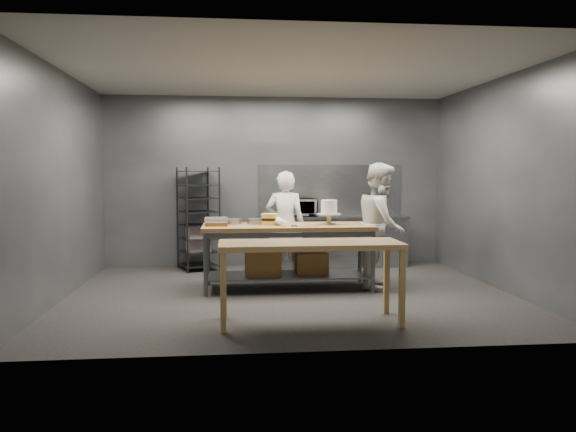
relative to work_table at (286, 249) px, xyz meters
The scene contains 16 objects.
ground 0.66m from the work_table, 86.45° to the right, with size 6.00×6.00×0.00m, color black.
back_wall 2.36m from the work_table, 89.46° to the left, with size 6.00×0.04×3.00m, color #4C4F54.
work_table is the anchor object (origin of this frame).
near_counter 1.84m from the work_table, 87.27° to the right, with size 2.00×0.70×0.90m.
back_counter 2.12m from the work_table, 61.11° to the left, with size 2.60×0.60×0.90m.
splashback_panel 2.50m from the work_table, 64.60° to the left, with size 2.60×0.02×0.90m, color slate.
speed_rack 2.23m from the work_table, 126.98° to the left, with size 0.79×0.82×1.75m.
chef_behind 0.84m from the work_table, 85.22° to the left, with size 0.61×0.40×1.69m, color white.
chef_right 1.43m from the work_table, ahead, with size 0.87×0.68×1.80m, color silver.
microwave 1.96m from the work_table, 76.42° to the left, with size 0.54×0.37×0.30m, color black.
frosted_cake_stand 0.83m from the work_table, ahead, with size 0.34×0.34×0.35m.
layer_cake 0.49m from the work_table, behind, with size 0.23×0.23×0.16m.
cake_pans 0.83m from the work_table, 163.49° to the left, with size 0.84×0.31×0.07m.
piping_bag 0.45m from the work_table, 111.40° to the right, with size 0.12×0.12×0.38m, color white.
offset_spatula 0.47m from the work_table, 54.98° to the right, with size 0.36×0.02×0.02m.
pastry_clamshells 1.06m from the work_table, behind, with size 0.33×0.36×0.11m.
Camera 1 is at (-0.80, -7.54, 1.66)m, focal length 35.00 mm.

